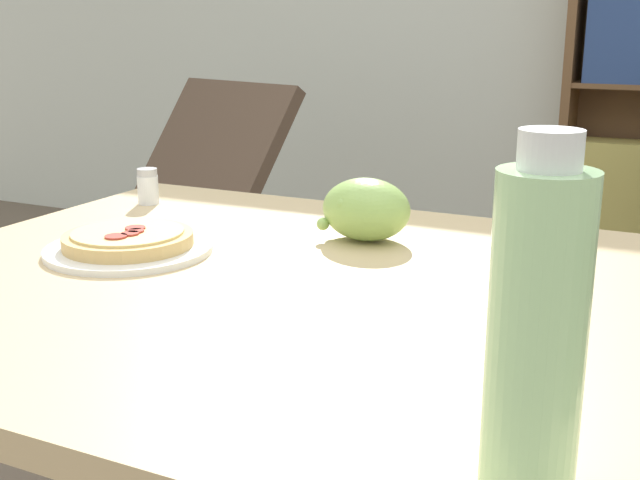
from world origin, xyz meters
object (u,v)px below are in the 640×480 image
at_px(pizza_on_plate, 129,243).
at_px(drink_bottle, 536,334).
at_px(grape_bunch, 365,209).
at_px(salt_shaker, 148,187).
at_px(lounge_chair_near, 173,259).

xyz_separation_m(pizza_on_plate, drink_bottle, (0.68, -0.39, 0.11)).
bearing_deg(grape_bunch, pizza_on_plate, -142.65).
xyz_separation_m(grape_bunch, salt_shaker, (-0.48, 0.06, -0.02)).
relative_size(pizza_on_plate, grape_bunch, 1.73).
bearing_deg(lounge_chair_near, pizza_on_plate, -39.16).
bearing_deg(grape_bunch, drink_bottle, -57.81).
bearing_deg(drink_bottle, grape_bunch, 122.19).
distance_m(pizza_on_plate, grape_bunch, 0.37).
height_order(grape_bunch, drink_bottle, drink_bottle).
height_order(grape_bunch, salt_shaker, grape_bunch).
bearing_deg(drink_bottle, salt_shaker, 142.00).
height_order(pizza_on_plate, salt_shaker, salt_shaker).
bearing_deg(pizza_on_plate, salt_shaker, 122.54).
distance_m(pizza_on_plate, salt_shaker, 0.34).
relative_size(pizza_on_plate, salt_shaker, 3.69).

